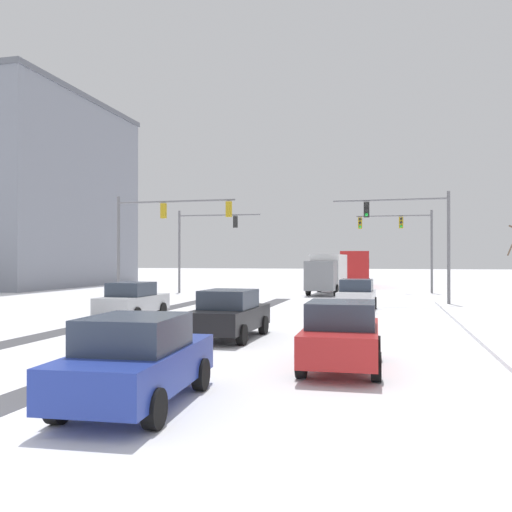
# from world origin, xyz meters

# --- Properties ---
(wheel_track_left_lane) EXTENTS (1.12, 30.06, 0.01)m
(wheel_track_left_lane) POSITION_xyz_m (-5.14, 13.66, 0.00)
(wheel_track_left_lane) COLOR #4C4C51
(wheel_track_left_lane) RESTS_ON ground
(wheel_track_right_lane) EXTENTS (1.02, 30.06, 0.01)m
(wheel_track_right_lane) POSITION_xyz_m (-0.41, 13.66, 0.00)
(wheel_track_right_lane) COLOR #4C4C51
(wheel_track_right_lane) RESTS_ON ground
(traffic_signal_far_left) EXTENTS (6.64, 0.46, 6.50)m
(traffic_signal_far_left) POSITION_xyz_m (-7.86, 33.38, 4.46)
(traffic_signal_far_left) COLOR slate
(traffic_signal_far_left) RESTS_ON ground
(traffic_signal_far_right) EXTENTS (5.87, 0.51, 6.50)m
(traffic_signal_far_right) POSITION_xyz_m (7.69, 37.25, 4.64)
(traffic_signal_far_right) COLOR slate
(traffic_signal_far_right) RESTS_ON ground
(traffic_signal_near_left) EXTENTS (7.56, 0.46, 6.50)m
(traffic_signal_near_left) POSITION_xyz_m (-7.05, 23.29, 4.71)
(traffic_signal_near_left) COLOR slate
(traffic_signal_near_left) RESTS_ON ground
(traffic_signal_near_right) EXTENTS (6.59, 0.38, 6.50)m
(traffic_signal_near_right) POSITION_xyz_m (7.87, 25.34, 4.46)
(traffic_signal_near_right) COLOR slate
(traffic_signal_near_right) RESTS_ON ground
(car_white_lead) EXTENTS (1.93, 4.15, 1.62)m
(car_white_lead) POSITION_xyz_m (4.81, 21.15, 0.82)
(car_white_lead) COLOR silver
(car_white_lead) RESTS_ON ground
(car_silver_second) EXTENTS (1.90, 4.14, 1.62)m
(car_silver_second) POSITION_xyz_m (-4.63, 15.04, 0.82)
(car_silver_second) COLOR #B7BABF
(car_silver_second) RESTS_ON ground
(car_black_third) EXTENTS (1.95, 4.16, 1.62)m
(car_black_third) POSITION_xyz_m (1.25, 10.28, 0.82)
(car_black_third) COLOR black
(car_black_third) RESTS_ON ground
(car_red_fourth) EXTENTS (1.89, 4.13, 1.62)m
(car_red_fourth) POSITION_xyz_m (5.27, 6.14, 0.82)
(car_red_fourth) COLOR red
(car_red_fourth) RESTS_ON ground
(car_blue_fifth) EXTENTS (2.01, 4.19, 1.62)m
(car_blue_fifth) POSITION_xyz_m (1.97, 1.96, 0.82)
(car_blue_fifth) COLOR #233899
(car_blue_fifth) RESTS_ON ground
(bus_oncoming) EXTENTS (3.06, 11.11, 3.38)m
(bus_oncoming) POSITION_xyz_m (3.28, 46.37, 1.99)
(bus_oncoming) COLOR #B21E1E
(bus_oncoming) RESTS_ON ground
(box_truck_delivery) EXTENTS (2.57, 7.50, 3.02)m
(box_truck_delivery) POSITION_xyz_m (1.85, 34.60, 1.63)
(box_truck_delivery) COLOR slate
(box_truck_delivery) RESTS_ON ground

